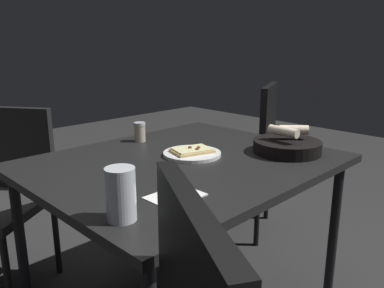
{
  "coord_description": "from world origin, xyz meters",
  "views": [
    {
      "loc": [
        -1.0,
        -1.05,
        1.16
      ],
      "look_at": [
        0.03,
        -0.02,
        0.77
      ],
      "focal_mm": 36.27,
      "sensor_mm": 36.0,
      "label": 1
    }
  ],
  "objects_px": {
    "dining_table": "(184,173)",
    "pepper_shaker": "(140,133)",
    "pizza_plate": "(192,153)",
    "chair_spare": "(1,187)",
    "bread_basket": "(287,145)",
    "beer_glass": "(121,197)",
    "chair_far": "(248,152)"
  },
  "relations": [
    {
      "from": "beer_glass",
      "to": "chair_spare",
      "type": "relative_size",
      "value": 0.16
    },
    {
      "from": "chair_spare",
      "to": "bread_basket",
      "type": "bearing_deg",
      "value": -51.71
    },
    {
      "from": "bread_basket",
      "to": "pepper_shaker",
      "type": "relative_size",
      "value": 3.12
    },
    {
      "from": "pizza_plate",
      "to": "chair_spare",
      "type": "relative_size",
      "value": 0.27
    },
    {
      "from": "chair_far",
      "to": "chair_spare",
      "type": "distance_m",
      "value": 1.36
    },
    {
      "from": "pepper_shaker",
      "to": "chair_spare",
      "type": "bearing_deg",
      "value": 138.22
    },
    {
      "from": "pizza_plate",
      "to": "beer_glass",
      "type": "distance_m",
      "value": 0.62
    },
    {
      "from": "pizza_plate",
      "to": "chair_spare",
      "type": "height_order",
      "value": "chair_spare"
    },
    {
      "from": "pizza_plate",
      "to": "chair_spare",
      "type": "bearing_deg",
      "value": 122.77
    },
    {
      "from": "chair_far",
      "to": "pepper_shaker",
      "type": "bearing_deg",
      "value": 177.26
    },
    {
      "from": "bread_basket",
      "to": "pepper_shaker",
      "type": "xyz_separation_m",
      "value": [
        -0.32,
        0.58,
        0.01
      ]
    },
    {
      "from": "pizza_plate",
      "to": "bread_basket",
      "type": "xyz_separation_m",
      "value": [
        0.31,
        -0.25,
        0.02
      ]
    },
    {
      "from": "beer_glass",
      "to": "chair_spare",
      "type": "height_order",
      "value": "chair_spare"
    },
    {
      "from": "dining_table",
      "to": "chair_far",
      "type": "bearing_deg",
      "value": 20.31
    },
    {
      "from": "pizza_plate",
      "to": "bread_basket",
      "type": "relative_size",
      "value": 0.84
    },
    {
      "from": "dining_table",
      "to": "beer_glass",
      "type": "height_order",
      "value": "beer_glass"
    },
    {
      "from": "pizza_plate",
      "to": "beer_glass",
      "type": "bearing_deg",
      "value": -152.13
    },
    {
      "from": "pepper_shaker",
      "to": "chair_spare",
      "type": "height_order",
      "value": "chair_spare"
    },
    {
      "from": "dining_table",
      "to": "chair_far",
      "type": "distance_m",
      "value": 0.91
    },
    {
      "from": "pizza_plate",
      "to": "pepper_shaker",
      "type": "bearing_deg",
      "value": 91.28
    },
    {
      "from": "pepper_shaker",
      "to": "chair_spare",
      "type": "xyz_separation_m",
      "value": [
        -0.49,
        0.44,
        -0.25
      ]
    },
    {
      "from": "dining_table",
      "to": "chair_far",
      "type": "relative_size",
      "value": 1.23
    },
    {
      "from": "dining_table",
      "to": "beer_glass",
      "type": "xyz_separation_m",
      "value": [
        -0.48,
        -0.27,
        0.12
      ]
    },
    {
      "from": "pizza_plate",
      "to": "chair_far",
      "type": "xyz_separation_m",
      "value": [
        0.78,
        0.3,
        -0.21
      ]
    },
    {
      "from": "pizza_plate",
      "to": "bread_basket",
      "type": "distance_m",
      "value": 0.4
    },
    {
      "from": "dining_table",
      "to": "pepper_shaker",
      "type": "relative_size",
      "value": 12.69
    },
    {
      "from": "pizza_plate",
      "to": "pepper_shaker",
      "type": "relative_size",
      "value": 2.63
    },
    {
      "from": "dining_table",
      "to": "pepper_shaker",
      "type": "distance_m",
      "value": 0.37
    },
    {
      "from": "beer_glass",
      "to": "chair_far",
      "type": "bearing_deg",
      "value": 23.82
    },
    {
      "from": "chair_far",
      "to": "chair_spare",
      "type": "xyz_separation_m",
      "value": [
        -1.28,
        0.47,
        -0.01
      ]
    },
    {
      "from": "pepper_shaker",
      "to": "pizza_plate",
      "type": "bearing_deg",
      "value": -88.72
    },
    {
      "from": "chair_spare",
      "to": "pizza_plate",
      "type": "bearing_deg",
      "value": -57.23
    }
  ]
}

